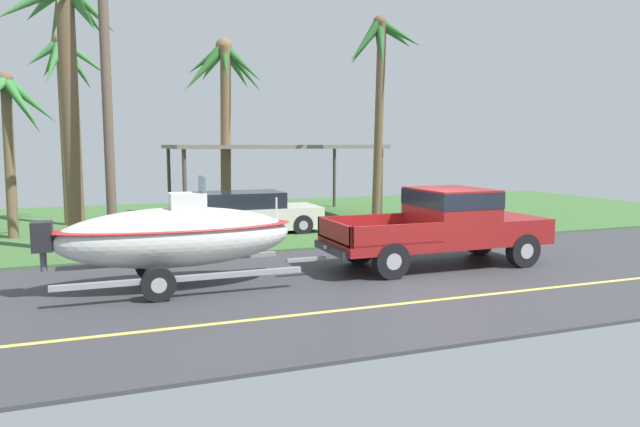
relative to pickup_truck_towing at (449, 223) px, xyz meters
name	(u,v)px	position (x,y,z in m)	size (l,w,h in m)	color
ground	(305,227)	(-1.08, 7.46, -1.04)	(36.00, 22.00, 0.11)	#38383D
pickup_truck_towing	(449,223)	(0.00, 0.00, 0.00)	(5.56, 2.02, 1.85)	maroon
boat_on_trailer	(175,237)	(-6.43, 0.00, 0.02)	(5.87, 2.16, 2.25)	gray
parked_sedan_near	(247,214)	(-3.42, 6.41, -0.35)	(4.56, 1.89, 1.38)	beige
carport_awning	(271,148)	(-1.49, 10.37, 1.73)	(7.84, 5.23, 2.87)	#4C4238
palm_tree_near_left	(65,83)	(-8.84, 10.51, 3.96)	(3.03, 3.15, 6.73)	brown
palm_tree_near_right	(5,110)	(-10.39, 7.99, 2.88)	(3.22, 3.07, 5.07)	brown
palm_tree_mid	(224,84)	(-3.61, 8.79, 3.96)	(3.08, 3.39, 6.56)	brown
palm_tree_far_left	(380,65)	(1.12, 6.12, 4.49)	(2.75, 2.72, 7.16)	brown
palm_tree_far_right	(66,48)	(-8.48, 4.58, 4.30)	(3.03, 3.20, 7.25)	brown
utility_pole	(106,74)	(-7.57, 3.50, 3.58)	(0.24, 1.80, 8.91)	brown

